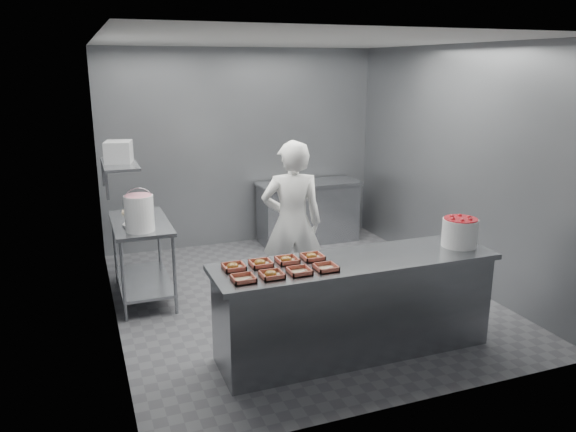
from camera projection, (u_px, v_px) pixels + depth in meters
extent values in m
plane|color=#4C4C51|center=(299.00, 296.00, 6.42)|extent=(4.50, 4.50, 0.00)
plane|color=white|center=(301.00, 41.00, 5.68)|extent=(4.50, 4.50, 0.00)
cube|color=slate|center=(242.00, 148.00, 8.08)|extent=(4.00, 0.04, 2.80)
cube|color=slate|center=(106.00, 190.00, 5.37)|extent=(0.04, 4.50, 2.80)
cube|color=slate|center=(454.00, 165.00, 6.73)|extent=(0.04, 4.50, 2.80)
cube|color=slate|center=(356.00, 262.00, 4.97)|extent=(2.60, 0.70, 0.05)
cube|color=slate|center=(355.00, 309.00, 5.09)|extent=(2.50, 0.64, 0.85)
cube|color=slate|center=(140.00, 223.00, 6.16)|extent=(0.60, 1.20, 0.04)
cube|color=slate|center=(144.00, 281.00, 6.34)|extent=(0.56, 1.15, 0.03)
cylinder|color=slate|center=(123.00, 281.00, 5.68)|extent=(0.04, 0.04, 0.88)
cylinder|color=slate|center=(175.00, 275.00, 5.86)|extent=(0.04, 0.04, 0.88)
cylinder|color=slate|center=(115.00, 249.00, 6.70)|extent=(0.04, 0.04, 0.88)
cylinder|color=slate|center=(159.00, 244.00, 6.87)|extent=(0.04, 0.04, 0.88)
cube|color=slate|center=(308.00, 184.00, 8.21)|extent=(1.50, 0.60, 0.05)
cube|color=slate|center=(308.00, 214.00, 8.33)|extent=(1.44, 0.55, 0.85)
cube|color=slate|center=(119.00, 164.00, 5.93)|extent=(0.35, 0.90, 0.03)
cube|color=tan|center=(243.00, 279.00, 4.46)|extent=(0.18, 0.18, 0.04)
cube|color=white|center=(248.00, 278.00, 4.49)|extent=(0.10, 0.06, 0.00)
cube|color=tan|center=(272.00, 275.00, 4.54)|extent=(0.18, 0.18, 0.04)
cube|color=white|center=(276.00, 274.00, 4.57)|extent=(0.10, 0.06, 0.00)
ellipsoid|color=#AC7B2B|center=(271.00, 274.00, 4.53)|extent=(0.10, 0.10, 0.05)
cube|color=tan|center=(299.00, 271.00, 4.62)|extent=(0.18, 0.18, 0.04)
cube|color=white|center=(304.00, 271.00, 4.65)|extent=(0.10, 0.06, 0.00)
cube|color=tan|center=(326.00, 267.00, 4.70)|extent=(0.18, 0.18, 0.04)
cube|color=white|center=(330.00, 267.00, 4.74)|extent=(0.10, 0.06, 0.00)
cube|color=tan|center=(234.00, 267.00, 4.72)|extent=(0.18, 0.18, 0.04)
cube|color=white|center=(239.00, 267.00, 4.75)|extent=(0.10, 0.06, 0.00)
ellipsoid|color=#AC7B2B|center=(233.00, 266.00, 4.71)|extent=(0.10, 0.10, 0.05)
cube|color=tan|center=(261.00, 263.00, 4.80)|extent=(0.18, 0.18, 0.04)
cube|color=white|center=(265.00, 263.00, 4.83)|extent=(0.10, 0.06, 0.00)
ellipsoid|color=#AC7B2B|center=(260.00, 262.00, 4.79)|extent=(0.10, 0.10, 0.05)
cube|color=tan|center=(287.00, 260.00, 4.88)|extent=(0.18, 0.18, 0.04)
cube|color=white|center=(291.00, 260.00, 4.91)|extent=(0.10, 0.06, 0.00)
ellipsoid|color=#AC7B2B|center=(286.00, 259.00, 4.87)|extent=(0.10, 0.10, 0.05)
cube|color=tan|center=(313.00, 257.00, 4.96)|extent=(0.18, 0.18, 0.04)
cube|color=white|center=(317.00, 257.00, 4.99)|extent=(0.10, 0.06, 0.00)
ellipsoid|color=#AC7B2B|center=(312.00, 256.00, 4.96)|extent=(0.10, 0.10, 0.05)
imported|color=white|center=(292.00, 224.00, 6.06)|extent=(0.74, 0.58, 1.81)
cylinder|color=white|center=(460.00, 233.00, 5.29)|extent=(0.33, 0.33, 0.26)
cylinder|color=#F21C3A|center=(461.00, 220.00, 5.25)|extent=(0.31, 0.31, 0.04)
cylinder|color=white|center=(139.00, 213.00, 5.76)|extent=(0.30, 0.30, 0.38)
cylinder|color=#EB757E|center=(138.00, 196.00, 5.71)|extent=(0.28, 0.28, 0.02)
torus|color=slate|center=(139.00, 203.00, 5.73)|extent=(0.31, 0.01, 0.31)
cylinder|color=white|center=(136.00, 224.00, 6.00)|extent=(0.36, 0.36, 0.02)
cube|color=#CCB28C|center=(129.00, 212.00, 6.53)|extent=(0.17, 0.15, 0.02)
cube|color=gray|center=(119.00, 152.00, 5.89)|extent=(0.32, 0.35, 0.23)
cube|color=silver|center=(298.00, 181.00, 8.14)|extent=(0.33, 0.26, 0.05)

